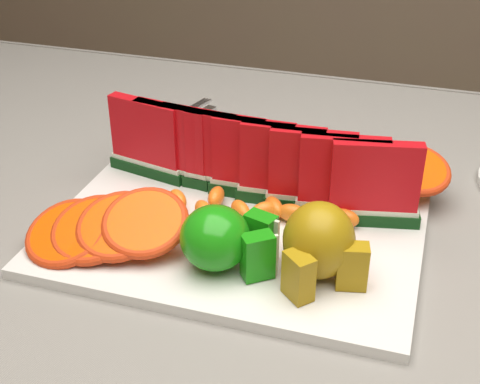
{
  "coord_description": "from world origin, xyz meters",
  "views": [
    {
      "loc": [
        0.09,
        -0.58,
        1.18
      ],
      "look_at": [
        -0.09,
        0.01,
        0.81
      ],
      "focal_mm": 50.0,
      "sensor_mm": 36.0,
      "label": 1
    }
  ],
  "objects": [
    {
      "name": "table",
      "position": [
        0.0,
        0.0,
        0.65
      ],
      "size": [
        1.4,
        0.9,
        0.75
      ],
      "color": "#512819",
      "rests_on": "ground"
    },
    {
      "name": "watermelon_row",
      "position": [
        -0.09,
        0.07,
        0.82
      ],
      "size": [
        0.39,
        0.07,
        0.1
      ],
      "color": "#103B18",
      "rests_on": "platter"
    },
    {
      "name": "orange_fan_back",
      "position": [
        -0.06,
        0.13,
        0.79
      ],
      "size": [
        0.39,
        0.12,
        0.05
      ],
      "color": "red",
      "rests_on": "platter"
    },
    {
      "name": "tablecloth",
      "position": [
        0.0,
        0.0,
        0.72
      ],
      "size": [
        1.53,
        1.03,
        0.2
      ],
      "color": "gray",
      "rests_on": "table"
    },
    {
      "name": "apple_cluster",
      "position": [
        -0.09,
        -0.07,
        0.8
      ],
      "size": [
        0.11,
        0.09,
        0.07
      ],
      "color": "#2E7A0D",
      "rests_on": "platter"
    },
    {
      "name": "platter",
      "position": [
        -0.09,
        0.01,
        0.76
      ],
      "size": [
        0.4,
        0.3,
        0.01
      ],
      "color": "silver",
      "rests_on": "tablecloth"
    },
    {
      "name": "orange_fan_front",
      "position": [
        -0.21,
        -0.07,
        0.79
      ],
      "size": [
        0.18,
        0.13,
        0.05
      ],
      "color": "red",
      "rests_on": "platter"
    },
    {
      "name": "tangerine_segments",
      "position": [
        -0.08,
        0.02,
        0.78
      ],
      "size": [
        0.22,
        0.07,
        0.02
      ],
      "color": "orange",
      "rests_on": "platter"
    },
    {
      "name": "fork",
      "position": [
        -0.26,
        0.25,
        0.76
      ],
      "size": [
        0.06,
        0.19,
        0.0
      ],
      "color": "silver",
      "rests_on": "tablecloth"
    },
    {
      "name": "pear_cluster",
      "position": [
        0.01,
        -0.06,
        0.81
      ],
      "size": [
        0.1,
        0.1,
        0.08
      ],
      "color": "#B0961E",
      "rests_on": "platter"
    }
  ]
}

